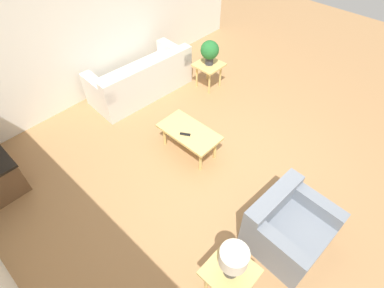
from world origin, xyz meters
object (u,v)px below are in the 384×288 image
object	(u,v)px
side_table_plant	(209,68)
armchair	(288,227)
coffee_table	(189,134)
potted_plant	(210,51)
table_lamp	(233,260)
sofa	(142,80)
side_table_lamp	(230,274)

from	to	relation	value
side_table_plant	armchair	bearing A→B (deg)	147.33
coffee_table	potted_plant	xyz separation A→B (m)	(0.95, -1.56, 0.41)
armchair	table_lamp	size ratio (longest dim) A/B	2.20
sofa	side_table_lamp	xyz separation A→B (m)	(-3.53, 1.77, 0.13)
armchair	table_lamp	xyz separation A→B (m)	(0.14, 0.98, 0.51)
coffee_table	side_table_plant	xyz separation A→B (m)	(0.95, -1.56, 0.05)
armchair	sofa	bearing A→B (deg)	81.12
table_lamp	side_table_plant	bearing A→B (deg)	-45.91
side_table_plant	side_table_lamp	size ratio (longest dim) A/B	1.00
coffee_table	side_table_plant	bearing A→B (deg)	-58.66
potted_plant	coffee_table	bearing A→B (deg)	121.34
sofa	armchair	xyz separation A→B (m)	(-3.67, 0.79, -0.01)
side_table_plant	potted_plant	distance (m)	0.36
side_table_lamp	potted_plant	world-z (taller)	potted_plant
side_table_lamp	table_lamp	xyz separation A→B (m)	(0.00, 0.00, 0.37)
coffee_table	table_lamp	size ratio (longest dim) A/B	2.18
potted_plant	table_lamp	world-z (taller)	potted_plant
sofa	side_table_plant	xyz separation A→B (m)	(-0.79, -1.05, 0.13)
side_table_lamp	potted_plant	xyz separation A→B (m)	(2.74, -2.82, 0.36)
armchair	coffee_table	size ratio (longest dim) A/B	1.01
potted_plant	side_table_plant	bearing A→B (deg)	-45.00
coffee_table	sofa	bearing A→B (deg)	-16.10
armchair	potted_plant	world-z (taller)	potted_plant
side_table_plant	side_table_lamp	bearing A→B (deg)	134.09
sofa	table_lamp	world-z (taller)	table_lamp
side_table_plant	table_lamp	distance (m)	3.95
armchair	side_table_plant	distance (m)	3.42
coffee_table	side_table_plant	size ratio (longest dim) A/B	1.89
side_table_plant	table_lamp	size ratio (longest dim) A/B	1.15
sofa	side_table_plant	distance (m)	1.33
potted_plant	table_lamp	xyz separation A→B (m)	(-2.74, 2.82, 0.01)
table_lamp	side_table_lamp	bearing A→B (deg)	-90.00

